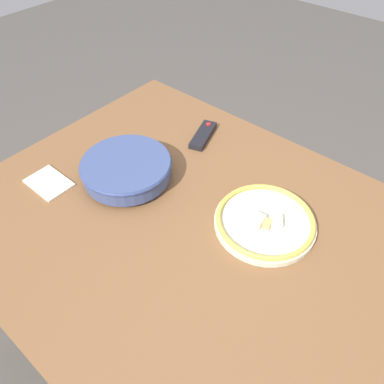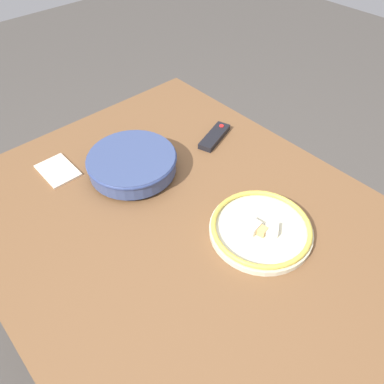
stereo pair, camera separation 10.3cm
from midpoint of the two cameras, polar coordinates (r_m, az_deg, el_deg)
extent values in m
plane|color=#4C4742|center=(1.71, -1.01, -21.77)|extent=(8.00, 8.00, 0.00)
cube|color=brown|center=(1.08, -1.50, -6.32)|extent=(1.39, 1.04, 0.04)
cylinder|color=brown|center=(1.88, -6.49, 4.47)|extent=(0.06, 0.06, 0.71)
cylinder|color=#384775|center=(1.23, -12.13, 2.23)|extent=(0.13, 0.13, 0.01)
cylinder|color=#384775|center=(1.20, -12.38, 3.43)|extent=(0.28, 0.28, 0.06)
cylinder|color=#B75B23|center=(1.21, -12.35, 3.28)|extent=(0.25, 0.25, 0.05)
torus|color=navy|center=(1.19, -12.52, 4.14)|extent=(0.29, 0.29, 0.01)
cylinder|color=beige|center=(1.07, 8.31, -4.83)|extent=(0.29, 0.29, 0.02)
torus|color=gold|center=(1.06, 8.40, -4.28)|extent=(0.28, 0.28, 0.01)
cube|color=tan|center=(1.05, 7.94, -4.63)|extent=(0.05, 0.04, 0.02)
cube|color=silver|center=(1.06, 9.93, -4.49)|extent=(0.05, 0.05, 0.02)
cube|color=silver|center=(1.05, 7.11, -4.48)|extent=(0.04, 0.05, 0.02)
cube|color=black|center=(1.36, -0.49, 8.57)|extent=(0.10, 0.17, 0.02)
cylinder|color=red|center=(1.40, 0.38, 10.23)|extent=(0.02, 0.02, 0.00)
cube|color=beige|center=(1.29, -23.17, 1.19)|extent=(0.14, 0.10, 0.01)
camera|label=1|loc=(0.05, -92.67, -2.69)|focal=35.00mm
camera|label=2|loc=(0.05, 87.33, 2.69)|focal=35.00mm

